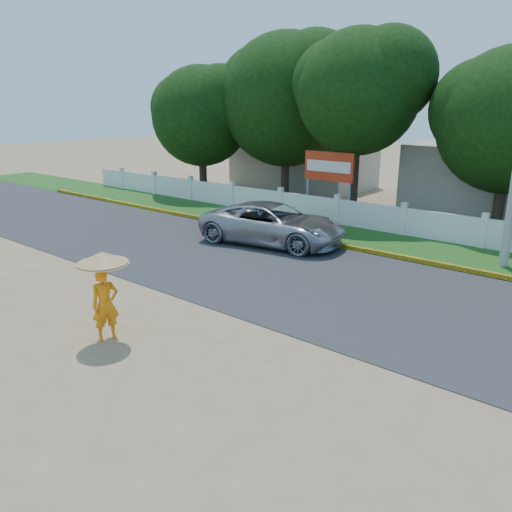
{
  "coord_description": "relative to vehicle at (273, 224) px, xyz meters",
  "views": [
    {
      "loc": [
        7.59,
        -7.33,
        4.95
      ],
      "look_at": [
        0.0,
        2.0,
        1.3
      ],
      "focal_mm": 35.0,
      "sensor_mm": 36.0,
      "label": 1
    }
  ],
  "objects": [
    {
      "name": "billboard",
      "position": [
        -0.9,
        5.32,
        1.39
      ],
      "size": [
        2.5,
        0.13,
        2.95
      ],
      "color": "gray",
      "rests_on": "ground"
    },
    {
      "name": "fence",
      "position": [
        3.24,
        4.23,
        -0.2
      ],
      "size": [
        40.0,
        0.1,
        1.1
      ],
      "primitive_type": "cube",
      "color": "silver",
      "rests_on": "ground"
    },
    {
      "name": "tree_row",
      "position": [
        3.0,
        7.51,
        4.39
      ],
      "size": [
        32.76,
        8.2,
        9.15
      ],
      "color": "#473828",
      "rests_on": "ground"
    },
    {
      "name": "curb",
      "position": [
        3.24,
        1.08,
        -0.67
      ],
      "size": [
        40.0,
        0.18,
        0.16
      ],
      "primitive_type": "cube",
      "color": "yellow",
      "rests_on": "ground"
    },
    {
      "name": "monk_with_parasol",
      "position": [
        1.99,
        -8.59,
        0.56
      ],
      "size": [
        1.1,
        1.1,
        2.01
      ],
      "color": "orange",
      "rests_on": "ground"
    },
    {
      "name": "building_far",
      "position": [
        -6.76,
        12.03,
        0.65
      ],
      "size": [
        8.0,
        5.0,
        2.8
      ],
      "primitive_type": "cube",
      "color": "#B7AD99",
      "rests_on": "ground"
    },
    {
      "name": "ground",
      "position": [
        3.24,
        -6.97,
        -0.75
      ],
      "size": [
        120.0,
        120.0,
        0.0
      ],
      "primitive_type": "plane",
      "color": "#9E8460",
      "rests_on": "ground"
    },
    {
      "name": "vehicle",
      "position": [
        0.0,
        0.0,
        0.0
      ],
      "size": [
        5.75,
        3.4,
        1.5
      ],
      "primitive_type": "imported",
      "rotation": [
        0.0,
        0.0,
        1.75
      ],
      "color": "#9E9FA5",
      "rests_on": "ground"
    },
    {
      "name": "road",
      "position": [
        3.24,
        -2.47,
        -0.74
      ],
      "size": [
        60.0,
        7.0,
        0.02
      ],
      "primitive_type": "cube",
      "color": "#38383A",
      "rests_on": "ground"
    },
    {
      "name": "grass_verge",
      "position": [
        3.24,
        2.78,
        -0.73
      ],
      "size": [
        60.0,
        3.5,
        0.03
      ],
      "primitive_type": "cube",
      "color": "#2D601E",
      "rests_on": "ground"
    }
  ]
}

